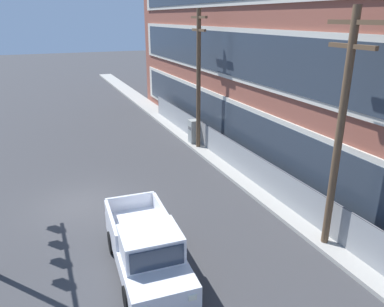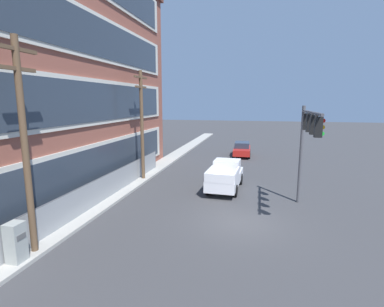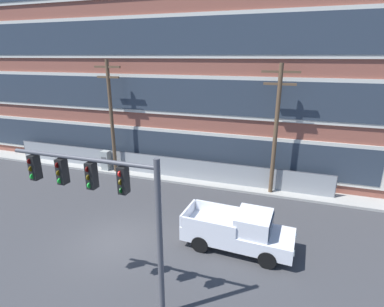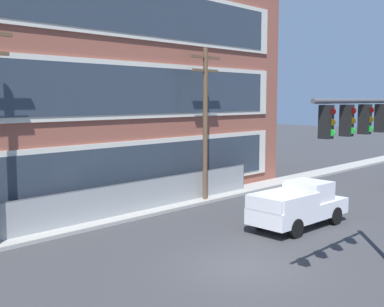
# 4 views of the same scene
# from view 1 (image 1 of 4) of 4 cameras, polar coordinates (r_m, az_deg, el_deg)

# --- Properties ---
(ground_plane) EXTENTS (160.00, 160.00, 0.00)m
(ground_plane) POSITION_cam_1_polar(r_m,az_deg,el_deg) (17.80, -16.45, -7.44)
(ground_plane) COLOR #38383A
(sidewalk_building_side) EXTENTS (80.00, 1.65, 0.16)m
(sidewalk_building_side) POSITION_cam_1_polar(r_m,az_deg,el_deg) (20.10, 7.61, -3.24)
(sidewalk_building_side) COLOR #9E9B93
(sidewalk_building_side) RESTS_ON ground
(brick_mill_building) EXTENTS (36.54, 12.32, 16.00)m
(brick_mill_building) POSITION_cam_1_polar(r_m,az_deg,el_deg) (24.57, 19.68, 19.07)
(brick_mill_building) COLOR brown
(brick_mill_building) RESTS_ON ground
(chain_link_fence) EXTENTS (25.16, 0.06, 1.65)m
(chain_link_fence) POSITION_cam_1_polar(r_m,az_deg,el_deg) (21.34, 5.27, 0.45)
(chain_link_fence) COLOR gray
(chain_link_fence) RESTS_ON ground
(pickup_truck_white) EXTENTS (5.25, 2.22, 1.96)m
(pickup_truck_white) POSITION_cam_1_polar(r_m,az_deg,el_deg) (12.50, -6.91, -14.35)
(pickup_truck_white) COLOR silver
(pickup_truck_white) RESTS_ON ground
(utility_pole_near_corner) EXTENTS (2.05, 0.26, 8.47)m
(utility_pole_near_corner) POSITION_cam_1_polar(r_m,az_deg,el_deg) (22.98, 1.00, 11.69)
(utility_pole_near_corner) COLOR brown
(utility_pole_near_corner) RESTS_ON ground
(utility_pole_midblock) EXTENTS (2.23, 0.26, 8.33)m
(utility_pole_midblock) POSITION_cam_1_polar(r_m,az_deg,el_deg) (13.31, 21.70, 3.88)
(utility_pole_midblock) COLOR brown
(utility_pole_midblock) RESTS_ON ground
(electrical_cabinet) EXTENTS (0.61, 0.56, 1.68)m
(electrical_cabinet) POSITION_cam_1_polar(r_m,az_deg,el_deg) (24.60, 0.23, 3.21)
(electrical_cabinet) COLOR #939993
(electrical_cabinet) RESTS_ON ground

